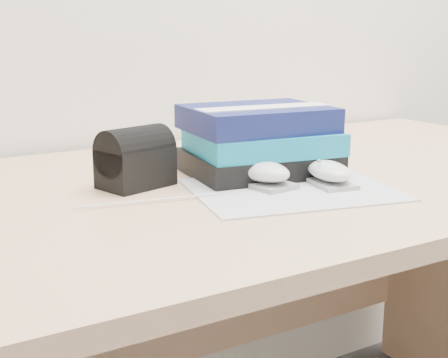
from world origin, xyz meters
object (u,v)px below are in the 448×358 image
mouse_front (329,173)px  book_stack (259,141)px  mouse_rear (262,173)px  pouch (135,158)px  desk (224,290)px

mouse_front → book_stack: book_stack is taller
mouse_rear → mouse_front: size_ratio=1.06×
book_stack → pouch: size_ratio=2.12×
mouse_rear → pouch: bearing=148.9°
mouse_front → pouch: (-0.28, 0.16, 0.03)m
desk → mouse_front: mouse_front is taller
pouch → mouse_rear: bearing=-31.1°
desk → book_stack: (0.04, -0.05, 0.29)m
mouse_rear → pouch: size_ratio=0.94×
desk → mouse_front: bearing=-62.3°
desk → mouse_rear: (-0.00, -0.13, 0.26)m
mouse_rear → pouch: 0.21m
mouse_rear → book_stack: bearing=58.9°
desk → mouse_rear: size_ratio=12.97×
pouch → book_stack: bearing=-6.5°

